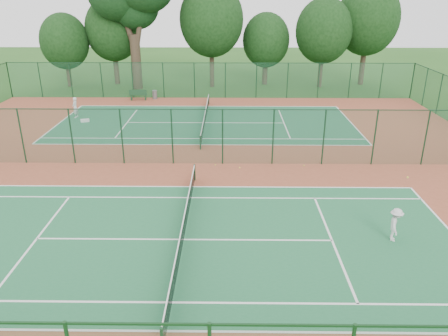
{
  "coord_description": "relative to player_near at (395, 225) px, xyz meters",
  "views": [
    {
      "loc": [
        1.94,
        -25.29,
        10.01
      ],
      "look_at": [
        1.68,
        -4.65,
        1.6
      ],
      "focal_mm": 35.0,
      "sensor_mm": 36.0,
      "label": 1
    }
  ],
  "objects": [
    {
      "name": "fence_divider",
      "position": [
        -9.04,
        8.92,
        0.99
      ],
      "size": [
        40.0,
        0.09,
        3.5
      ],
      "color": "#17452A",
      "rests_on": "ground"
    },
    {
      "name": "evergreen_row",
      "position": [
        -8.54,
        33.17,
        -0.77
      ],
      "size": [
        39.0,
        5.0,
        12.0
      ],
      "primitive_type": null,
      "color": "black",
      "rests_on": "ground"
    },
    {
      "name": "court_far",
      "position": [
        -9.04,
        17.92,
        -0.76
      ],
      "size": [
        23.77,
        10.97,
        0.01
      ],
      "primitive_type": "cube",
      "color": "#1D5D3A",
      "rests_on": "red_pad"
    },
    {
      "name": "stray_ball_b",
      "position": [
        -2.49,
        8.54,
        -0.72
      ],
      "size": [
        0.07,
        0.07,
        0.07
      ],
      "primitive_type": "sphere",
      "color": "#C7DE33",
      "rests_on": "red_pad"
    },
    {
      "name": "player_far",
      "position": [
        -20.08,
        19.39,
        0.11
      ],
      "size": [
        0.48,
        0.67,
        1.73
      ],
      "primitive_type": "imported",
      "rotation": [
        0.0,
        0.0,
        -1.69
      ],
      "color": "silver",
      "rests_on": "court_far"
    },
    {
      "name": "player_near",
      "position": [
        0.0,
        0.0,
        0.0
      ],
      "size": [
        0.81,
        1.09,
        1.5
      ],
      "primitive_type": "imported",
      "rotation": [
        0.0,
        0.0,
        1.29
      ],
      "color": "silver",
      "rests_on": "court_near"
    },
    {
      "name": "ground",
      "position": [
        -9.04,
        8.92,
        -0.77
      ],
      "size": [
        120.0,
        120.0,
        0.0
      ],
      "primitive_type": "plane",
      "color": "#25541A",
      "rests_on": "ground"
    },
    {
      "name": "tennis_net_far",
      "position": [
        -9.04,
        17.92,
        -0.23
      ],
      "size": [
        0.1,
        12.9,
        0.97
      ],
      "color": "#12321D",
      "rests_on": "ground"
    },
    {
      "name": "tennis_net_near",
      "position": [
        -9.04,
        -0.08,
        -0.23
      ],
      "size": [
        0.1,
        12.9,
        0.97
      ],
      "color": "#163D1F",
      "rests_on": "ground"
    },
    {
      "name": "stray_ball_c",
      "position": [
        -7.94,
        8.6,
        -0.73
      ],
      "size": [
        0.07,
        0.07,
        0.07
      ],
      "primitive_type": "sphere",
      "color": "yellow",
      "rests_on": "red_pad"
    },
    {
      "name": "fence_north",
      "position": [
        -9.04,
        26.92,
        0.99
      ],
      "size": [
        40.0,
        0.09,
        3.5
      ],
      "color": "#1A5035",
      "rests_on": "ground"
    },
    {
      "name": "court_near",
      "position": [
        -9.04,
        -0.08,
        -0.76
      ],
      "size": [
        23.77,
        10.97,
        0.01
      ],
      "primitive_type": "cube",
      "color": "#20653C",
      "rests_on": "red_pad"
    },
    {
      "name": "trash_bin",
      "position": [
        -14.5,
        26.36,
        -0.34
      ],
      "size": [
        0.51,
        0.51,
        0.85
      ],
      "primitive_type": "cylinder",
      "rotation": [
        0.0,
        0.0,
        0.1
      ],
      "color": "slate",
      "rests_on": "red_pad"
    },
    {
      "name": "bench",
      "position": [
        -16.02,
        25.77,
        -0.22
      ],
      "size": [
        1.74,
        0.62,
        1.05
      ],
      "rotation": [
        0.0,
        0.0,
        0.08
      ],
      "color": "#13371C",
      "rests_on": "red_pad"
    },
    {
      "name": "kit_bag",
      "position": [
        -18.91,
        18.02,
        -0.63
      ],
      "size": [
        0.73,
        0.45,
        0.26
      ],
      "primitive_type": "cube",
      "rotation": [
        0.0,
        0.0,
        0.3
      ],
      "color": "silver",
      "rests_on": "red_pad"
    },
    {
      "name": "stray_ball_a",
      "position": [
        -6.44,
        8.16,
        -0.72
      ],
      "size": [
        0.08,
        0.08,
        0.08
      ],
      "primitive_type": "sphere",
      "color": "yellow",
      "rests_on": "red_pad"
    },
    {
      "name": "red_pad",
      "position": [
        -9.04,
        8.92,
        -0.77
      ],
      "size": [
        40.0,
        36.0,
        0.01
      ],
      "primitive_type": "cube",
      "color": "brown",
      "rests_on": "ground"
    }
  ]
}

